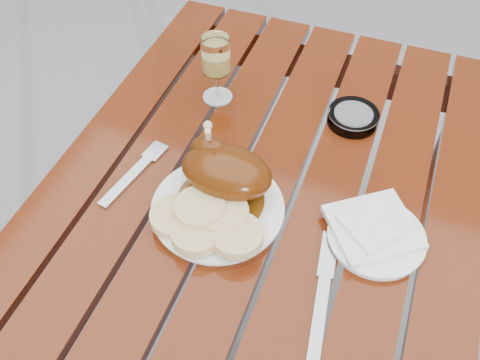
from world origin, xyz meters
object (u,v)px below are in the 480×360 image
wine_glass (217,69)px  ashtray (353,117)px  dinner_plate (218,209)px  side_plate (376,238)px  table (252,306)px

wine_glass → ashtray: (0.29, 0.02, -0.06)m
dinner_plate → ashtray: size_ratio=2.26×
ashtray → dinner_plate: bearing=-118.8°
side_plate → ashtray: ashtray is taller
dinner_plate → table: bearing=28.4°
side_plate → ashtray: (-0.10, 0.28, 0.01)m
side_plate → wine_glass: bearing=147.4°
wine_glass → side_plate: wine_glass is taller
dinner_plate → ashtray: bearing=61.2°
table → ashtray: (0.11, 0.28, 0.39)m
wine_glass → ashtray: size_ratio=1.43×
table → ashtray: size_ratio=11.39×
wine_glass → ashtray: 0.30m
wine_glass → side_plate: bearing=-32.6°
table → side_plate: bearing=1.5°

